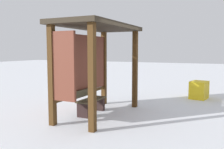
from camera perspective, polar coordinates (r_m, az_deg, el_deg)
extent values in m
plane|color=silver|center=(7.04, -2.93, -9.32)|extent=(60.00, 60.00, 0.00)
cube|color=#432B12|center=(5.39, -4.65, -0.84)|extent=(0.14, 0.14, 2.42)
cube|color=#432B12|center=(7.82, 5.37, 1.16)|extent=(0.14, 0.14, 2.42)
cube|color=#432B12|center=(6.03, -13.83, -0.29)|extent=(0.14, 0.14, 2.42)
cube|color=#432B12|center=(8.27, -1.90, 1.43)|extent=(0.14, 0.14, 2.42)
cube|color=#30271C|center=(6.83, -3.04, 11.20)|extent=(3.03, 1.46, 0.12)
cube|color=brown|center=(7.10, -6.95, 2.60)|extent=(2.54, 0.08, 1.63)
cube|color=#432B12|center=(7.19, -6.73, -4.38)|extent=(2.54, 0.06, 0.08)
cube|color=brown|center=(5.79, -11.12, 1.86)|extent=(0.08, 0.61, 1.63)
cube|color=#433C28|center=(7.07, -4.80, -5.84)|extent=(1.08, 0.40, 0.04)
cube|color=#433C28|center=(7.13, -6.06, -4.12)|extent=(1.03, 0.04, 0.20)
cube|color=black|center=(7.49, -3.05, -6.86)|extent=(0.12, 0.34, 0.39)
cube|color=black|center=(6.75, -6.71, -8.29)|extent=(0.12, 0.34, 0.39)
cube|color=yellow|center=(9.81, 19.60, -3.40)|extent=(0.79, 0.68, 0.66)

